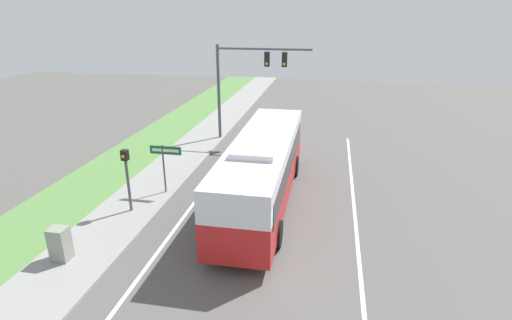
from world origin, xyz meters
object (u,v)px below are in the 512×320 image
(pedestrian_signal, at_px, (127,171))
(utility_cabinet, at_px, (60,244))
(signal_gantry, at_px, (246,73))
(street_sign, at_px, (165,159))
(bus, at_px, (263,165))

(pedestrian_signal, relative_size, utility_cabinet, 2.39)
(pedestrian_signal, height_order, utility_cabinet, pedestrian_signal)
(signal_gantry, bearing_deg, street_sign, -102.22)
(bus, xyz_separation_m, signal_gantry, (-2.67, 9.12, 2.66))
(bus, bearing_deg, street_sign, 179.44)
(bus, distance_m, pedestrian_signal, 5.82)
(pedestrian_signal, distance_m, street_sign, 2.24)
(pedestrian_signal, distance_m, utility_cabinet, 4.07)
(signal_gantry, xyz_separation_m, utility_cabinet, (-3.42, -14.97, -3.76))
(bus, relative_size, utility_cabinet, 9.37)
(signal_gantry, height_order, pedestrian_signal, signal_gantry)
(signal_gantry, xyz_separation_m, pedestrian_signal, (-2.78, -11.15, -2.51))
(signal_gantry, relative_size, street_sign, 2.54)
(signal_gantry, bearing_deg, pedestrian_signal, -104.01)
(signal_gantry, relative_size, utility_cabinet, 5.20)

